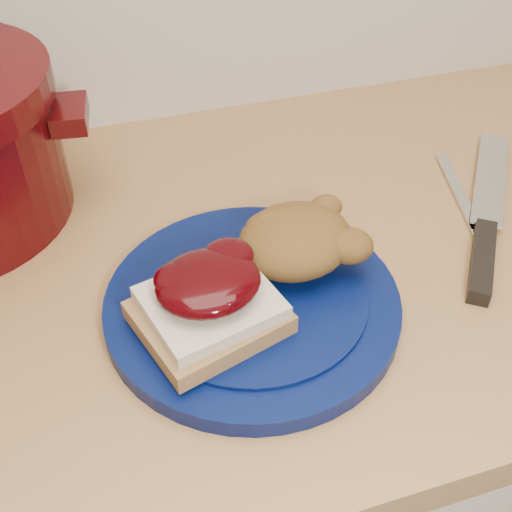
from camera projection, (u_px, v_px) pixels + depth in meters
name	position (u px, v px, depth m)	size (l,w,h in m)	color
base_cabinet	(250.00, 478.00, 0.99)	(4.00, 0.60, 0.86)	beige
plate	(252.00, 304.00, 0.60)	(0.28, 0.28, 0.02)	#040E3E
sandwich	(209.00, 301.00, 0.55)	(0.14, 0.13, 0.06)	olive
stuffing_mound	(295.00, 241.00, 0.61)	(0.11, 0.10, 0.06)	brown
chef_knife	(485.00, 235.00, 0.68)	(0.20, 0.27, 0.02)	black
butter_knife	(460.00, 195.00, 0.74)	(0.17, 0.01, 0.00)	silver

